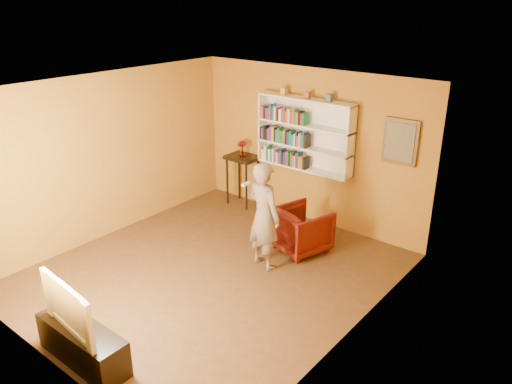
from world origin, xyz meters
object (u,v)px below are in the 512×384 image
bookshelf (306,134)px  television (76,305)px  ruby_lustre (242,145)px  tv_cabinet (83,344)px  person (264,216)px  console_table (242,164)px  armchair (301,229)px

bookshelf → television: 4.74m
ruby_lustre → bookshelf: bearing=7.0°
bookshelf → tv_cabinet: bookshelf is taller
bookshelf → person: bookshelf is taller
console_table → ruby_lustre: bearing=135.0°
bookshelf → television: bearing=-87.6°
ruby_lustre → television: bearing=-71.6°
tv_cabinet → armchair: bearing=83.4°
ruby_lustre → tv_cabinet: bearing=-71.6°
armchair → ruby_lustre: bearing=-6.9°
ruby_lustre → television: (1.50, -4.50, -0.44)m
bookshelf → person: size_ratio=1.10×
armchair → person: bearing=94.7°
person → tv_cabinet: 2.98m
bookshelf → armchair: size_ratio=2.28×
television → tv_cabinet: bearing=-174.3°
television → bookshelf: bearing=98.1°
armchair → tv_cabinet: armchair is taller
armchair → tv_cabinet: 3.70m
ruby_lustre → armchair: bearing=-23.3°
bookshelf → console_table: bearing=-173.0°
console_table → person: bearing=-42.0°
console_table → ruby_lustre: size_ratio=3.42×
console_table → tv_cabinet: size_ratio=0.78×
ruby_lustre → armchair: 2.25m
television → person: bearing=90.4°
console_table → armchair: size_ratio=1.24×
ruby_lustre → tv_cabinet: size_ratio=0.23×
ruby_lustre → television: ruby_lustre is taller
console_table → television: (1.50, -4.50, -0.07)m
armchair → person: 0.90m
console_table → tv_cabinet: bearing=-71.6°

